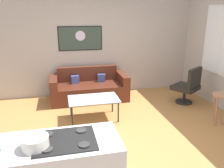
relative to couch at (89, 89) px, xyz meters
name	(u,v)px	position (x,y,z in m)	size (l,w,h in m)	color
ground	(120,136)	(0.31, -1.93, -0.30)	(6.40, 6.40, 0.04)	#AF763F
back_wall	(97,42)	(0.31, 0.49, 1.12)	(6.40, 0.05, 2.80)	#AEA49A
couch	(89,89)	(0.00, 0.00, 0.00)	(1.92, 0.85, 0.80)	#502317
coffee_table	(94,100)	(-0.06, -1.16, 0.14)	(1.02, 0.62, 0.46)	silver
armchair	(188,86)	(2.30, -0.84, 0.17)	(0.77, 0.76, 0.91)	black
bar_stool	(221,101)	(2.32, -1.97, 0.22)	(0.37, 0.37, 0.64)	#A46E51
mixing_bowl	(35,143)	(-0.95, -3.54, 0.71)	(0.25, 0.25, 0.12)	silver
wall_painting	(80,38)	(-0.13, 0.45, 1.23)	(1.12, 0.03, 0.62)	black
window	(222,41)	(2.90, -1.03, 1.25)	(0.03, 1.25, 1.56)	silver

